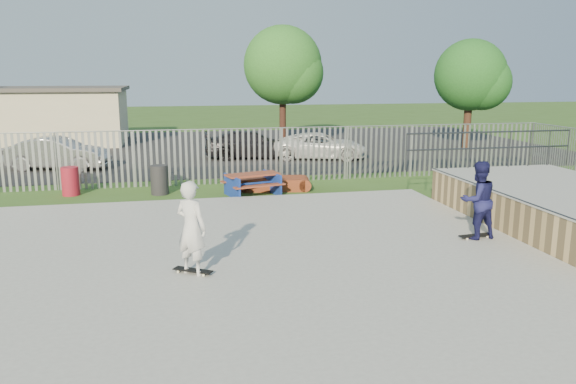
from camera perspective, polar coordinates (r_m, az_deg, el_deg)
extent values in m
plane|color=#34551D|center=(11.86, -9.74, -7.68)|extent=(120.00, 120.00, 0.00)
cube|color=#959691|center=(11.83, -9.75, -7.34)|extent=(15.00, 12.00, 0.15)
cube|color=tan|center=(15.99, 26.42, -1.68)|extent=(4.00, 7.00, 1.05)
cube|color=#9E9E99|center=(15.89, 26.60, 0.23)|extent=(4.05, 7.05, 0.04)
cylinder|color=#383A3F|center=(14.75, 20.54, -0.04)|extent=(0.06, 7.00, 0.06)
cube|color=brown|center=(18.44, -3.64, 1.80)|extent=(1.85, 1.10, 0.06)
cube|color=brown|center=(17.97, -2.90, 0.63)|extent=(1.75, 0.71, 0.05)
cube|color=brown|center=(19.02, -4.31, 1.24)|extent=(1.75, 0.71, 0.05)
cube|color=navy|center=(18.51, -3.62, 0.74)|extent=(1.84, 1.71, 0.71)
cube|color=maroon|center=(19.45, -1.42, 0.86)|extent=(2.22, 1.36, 0.42)
cylinder|color=maroon|center=(19.83, -21.24, 1.03)|extent=(0.56, 0.56, 0.94)
cylinder|color=#232325|center=(19.11, -12.93, 1.21)|extent=(0.58, 0.58, 0.97)
cube|color=black|center=(30.44, -11.09, 4.30)|extent=(40.00, 18.00, 0.02)
imported|color=#A2A2A6|center=(25.26, -22.35, 3.66)|extent=(4.30, 2.23, 1.35)
imported|color=black|center=(26.63, -3.73, 4.85)|extent=(4.52, 2.04, 1.29)
imported|color=white|center=(26.42, 3.31, 4.71)|extent=(4.74, 3.15, 1.21)
cube|color=beige|center=(35.12, -24.54, 6.89)|extent=(10.00, 6.00, 3.00)
cube|color=#4C4742|center=(35.05, -24.77, 9.49)|extent=(10.40, 6.40, 0.20)
cylinder|color=#3C2018|center=(30.96, -0.55, 8.12)|extent=(0.36, 0.36, 3.76)
sphere|color=#2A6221|center=(30.89, -0.55, 12.77)|extent=(4.21, 4.21, 4.21)
cylinder|color=#42271A|center=(31.45, 17.78, 7.21)|extent=(0.40, 0.40, 3.31)
sphere|color=#1E521C|center=(31.37, 18.04, 11.24)|extent=(3.71, 3.71, 3.71)
cube|color=black|center=(13.96, 18.49, -4.19)|extent=(0.82, 0.29, 0.02)
cube|color=black|center=(11.13, -9.64, -7.83)|extent=(0.78, 0.60, 0.02)
imported|color=#161745|center=(13.76, 18.72, -0.78)|extent=(0.96, 0.79, 1.83)
imported|color=silver|center=(10.88, -9.79, -3.60)|extent=(0.79, 0.77, 1.83)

